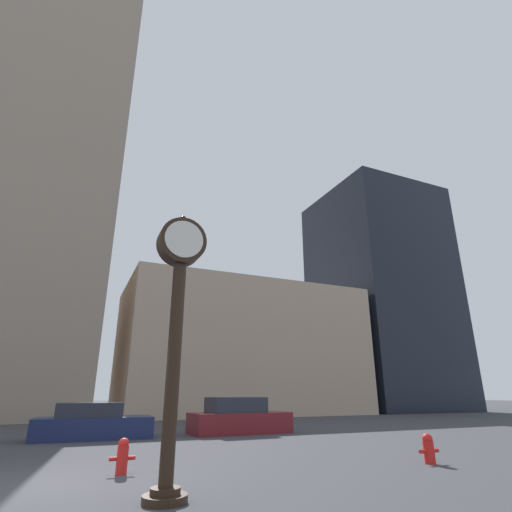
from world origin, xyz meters
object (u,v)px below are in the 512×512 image
(fire_hydrant_far, at_px, (123,456))
(fire_hydrant_near, at_px, (429,448))
(car_navy, at_px, (92,424))
(car_maroon, at_px, (239,418))
(street_clock, at_px, (177,311))

(fire_hydrant_far, bearing_deg, fire_hydrant_near, -13.16)
(car_navy, height_order, car_maroon, car_maroon)
(car_navy, relative_size, car_maroon, 0.98)
(street_clock, height_order, car_maroon, street_clock)
(car_navy, height_order, fire_hydrant_near, car_navy)
(street_clock, distance_m, car_maroon, 11.67)
(fire_hydrant_near, relative_size, fire_hydrant_far, 0.96)
(car_navy, relative_size, fire_hydrant_far, 5.98)
(fire_hydrant_far, bearing_deg, street_clock, -82.35)
(car_maroon, height_order, fire_hydrant_near, car_maroon)
(car_maroon, height_order, fire_hydrant_far, car_maroon)
(street_clock, xyz_separation_m, car_navy, (-0.62, 10.32, -2.48))
(car_navy, distance_m, fire_hydrant_near, 11.80)
(street_clock, bearing_deg, fire_hydrant_near, 8.90)
(car_maroon, distance_m, fire_hydrant_far, 9.34)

